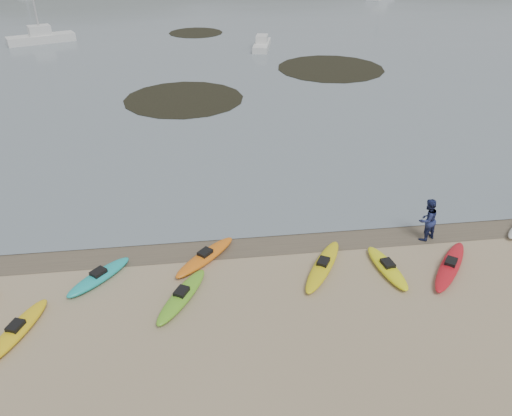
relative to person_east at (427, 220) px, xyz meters
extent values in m
plane|color=tan|center=(-7.17, 0.98, -0.96)|extent=(600.00, 600.00, 0.00)
plane|color=brown|center=(-7.17, 0.68, -0.95)|extent=(60.00, 60.00, 0.00)
ellipsoid|color=#1BA9A8|center=(-13.47, -1.15, -0.79)|extent=(2.49, 2.67, 0.34)
ellipsoid|color=orange|center=(-9.41, -0.38, -0.79)|extent=(2.83, 2.97, 0.34)
ellipsoid|color=red|center=(0.10, -2.22, -0.79)|extent=(2.91, 3.39, 0.34)
ellipsoid|color=yellow|center=(-4.85, -1.58, -0.79)|extent=(2.51, 3.52, 0.34)
ellipsoid|color=yellow|center=(-2.39, -2.01, -0.79)|extent=(1.14, 3.01, 0.34)
ellipsoid|color=yellow|center=(-15.76, -3.74, -0.79)|extent=(1.82, 3.26, 0.34)
ellipsoid|color=#68B824|center=(-10.34, -2.69, -0.79)|extent=(2.23, 3.25, 0.34)
imported|color=navy|center=(0.00, 0.00, 0.00)|extent=(1.14, 1.04, 1.92)
cylinder|color=black|center=(-10.21, 20.55, -0.93)|extent=(9.08, 9.08, 0.04)
cylinder|color=black|center=(3.16, 27.82, -0.93)|extent=(9.72, 9.72, 0.04)
cylinder|color=black|center=(-8.70, 45.75, -0.93)|extent=(6.40, 6.40, 0.04)
cube|color=silver|center=(-25.69, 42.41, -0.47)|extent=(7.23, 4.65, 0.98)
cube|color=silver|center=(-1.98, 36.52, -0.59)|extent=(2.65, 5.50, 0.74)
ellipsoid|color=#384235|center=(-52.17, 195.98, -18.96)|extent=(220.00, 120.00, 80.00)
camera|label=1|loc=(-9.46, -16.85, 11.03)|focal=35.00mm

